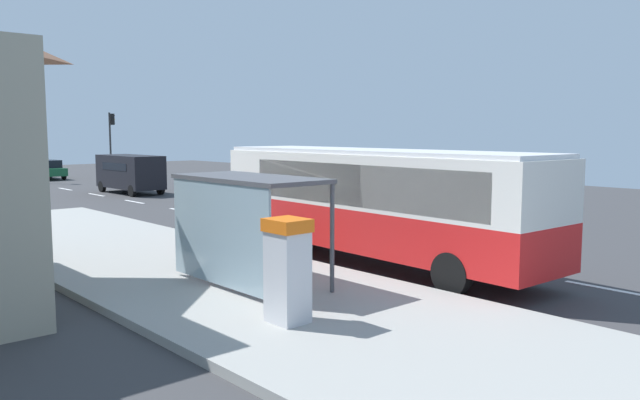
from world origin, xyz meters
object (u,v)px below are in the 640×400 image
object	(u,v)px
bus	(372,198)
ticket_machine	(288,270)
bus_shelter	(238,203)
recycling_bin_blue	(235,236)
sedan_near	(46,169)
traffic_light_near_side	(111,136)
white_van	(130,171)
recycling_bin_green	(249,239)
traffic_light_median	(34,138)
recycling_bin_orange	(264,242)
recycling_bin_red	(222,233)

from	to	relation	value
bus	ticket_machine	xyz separation A→B (m)	(-5.64, -3.19, -0.67)
bus_shelter	recycling_bin_blue	bearing A→B (deg)	56.94
sedan_near	traffic_light_near_side	bearing A→B (deg)	-57.63
traffic_light_near_side	bus_shelter	distance (m)	36.05
white_van	recycling_bin_green	bearing A→B (deg)	-106.77
ticket_machine	white_van	bearing A→B (deg)	70.43
white_van	traffic_light_median	distance (m)	11.97
recycling_bin_green	bus_shelter	distance (m)	3.78
ticket_machine	traffic_light_near_side	world-z (taller)	traffic_light_near_side
recycling_bin_orange	recycling_bin_green	xyz separation A→B (m)	(0.00, 0.70, 0.00)
recycling_bin_orange	recycling_bin_blue	bearing A→B (deg)	90.00
recycling_bin_orange	sedan_near	bearing A→B (deg)	80.05
recycling_bin_orange	ticket_machine	bearing A→B (deg)	-122.53
ticket_machine	recycling_bin_blue	size ratio (longest dim) A/B	2.04
bus	ticket_machine	world-z (taller)	bus
bus	recycling_bin_blue	distance (m)	4.19
recycling_bin_green	traffic_light_median	bearing A→B (deg)	82.04
traffic_light_near_side	bus_shelter	xyz separation A→B (m)	(-11.91, -34.00, -1.32)
recycling_bin_red	bus_shelter	xyz separation A→B (m)	(-2.21, -4.10, 1.44)
recycling_bin_blue	bus_shelter	world-z (taller)	bus_shelter
recycling_bin_green	recycling_bin_blue	xyz separation A→B (m)	(0.00, 0.70, 0.00)
sedan_near	recycling_bin_orange	world-z (taller)	sedan_near
bus	traffic_light_median	size ratio (longest dim) A/B	2.24
bus	recycling_bin_red	size ratio (longest dim) A/B	11.68
white_van	recycling_bin_green	size ratio (longest dim) A/B	5.52
sedan_near	recycling_bin_green	bearing A→B (deg)	-100.14
traffic_light_near_side	white_van	bearing A→B (deg)	-108.13
recycling_bin_red	traffic_light_median	bearing A→B (deg)	81.69
white_van	recycling_bin_orange	size ratio (longest dim) A/B	5.52
recycling_bin_red	bus_shelter	bearing A→B (deg)	-118.36
white_van	recycling_bin_blue	distance (m)	21.52
recycling_bin_green	recycling_bin_blue	size ratio (longest dim) A/B	1.00
bus	recycling_bin_green	distance (m)	3.69
sedan_near	traffic_light_near_side	size ratio (longest dim) A/B	0.86
recycling_bin_orange	bus_shelter	xyz separation A→B (m)	(-2.21, -2.00, 1.44)
recycling_bin_orange	bus_shelter	size ratio (longest dim) A/B	0.24
sedan_near	recycling_bin_blue	xyz separation A→B (m)	(-6.50, -35.65, -0.14)
recycling_bin_green	bus_shelter	bearing A→B (deg)	-129.34
recycling_bin_orange	traffic_light_near_side	world-z (taller)	traffic_light_near_side
recycling_bin_orange	recycling_bin_blue	size ratio (longest dim) A/B	1.00
white_van	recycling_bin_blue	world-z (taller)	white_van
traffic_light_near_side	traffic_light_median	xyz separation A→B (m)	(-5.10, 1.60, -0.12)
bus_shelter	white_van	bearing A→B (deg)	70.21
white_van	traffic_light_median	size ratio (longest dim) A/B	1.06
bus	sedan_near	xyz separation A→B (m)	(4.01, 38.80, -1.05)
recycling_bin_orange	bus_shelter	world-z (taller)	bus_shelter
sedan_near	bus_shelter	size ratio (longest dim) A/B	1.10
white_van	recycling_bin_green	distance (m)	22.19
sedan_near	traffic_light_median	bearing A→B (deg)	-118.88
ticket_machine	bus_shelter	size ratio (longest dim) A/B	0.48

